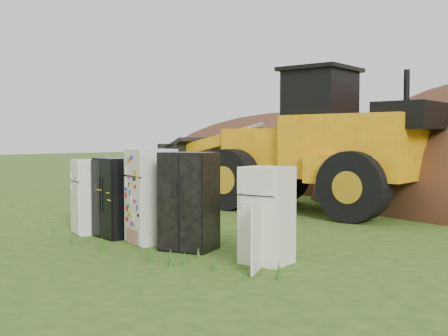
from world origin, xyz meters
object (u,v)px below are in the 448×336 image
(fridge_leftmost, at_px, (91,196))
(fridge_sticker, at_px, (151,196))
(fridge_black_side, at_px, (117,198))
(fridge_open_door, at_px, (267,215))
(wheel_loader, at_px, (289,140))
(fridge_dark_mid, at_px, (189,201))

(fridge_leftmost, bearing_deg, fridge_sticker, 23.67)
(fridge_black_side, height_order, fridge_open_door, fridge_black_side)
(fridge_sticker, bearing_deg, fridge_black_side, -160.76)
(fridge_leftmost, relative_size, wheel_loader, 0.19)
(fridge_leftmost, relative_size, fridge_open_door, 1.00)
(fridge_black_side, bearing_deg, fridge_leftmost, -167.56)
(fridge_leftmost, distance_m, fridge_dark_mid, 2.88)
(fridge_dark_mid, height_order, fridge_open_door, fridge_dark_mid)
(fridge_leftmost, xyz_separation_m, fridge_black_side, (0.81, 0.04, 0.03))
(fridge_sticker, relative_size, wheel_loader, 0.22)
(fridge_black_side, height_order, fridge_dark_mid, fridge_dark_mid)
(fridge_open_door, xyz_separation_m, wheel_loader, (-3.68, 6.33, 1.21))
(fridge_sticker, height_order, fridge_open_door, fridge_sticker)
(fridge_black_side, relative_size, wheel_loader, 0.20)
(fridge_leftmost, height_order, fridge_dark_mid, fridge_dark_mid)
(fridge_dark_mid, bearing_deg, fridge_open_door, -16.05)
(fridge_black_side, relative_size, fridge_dark_mid, 0.92)
(fridge_leftmost, distance_m, fridge_sticker, 1.84)
(wheel_loader, bearing_deg, fridge_dark_mid, -73.47)
(fridge_dark_mid, bearing_deg, fridge_leftmost, 164.52)
(wheel_loader, bearing_deg, fridge_open_door, -60.32)
(fridge_black_side, distance_m, fridge_open_door, 3.81)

